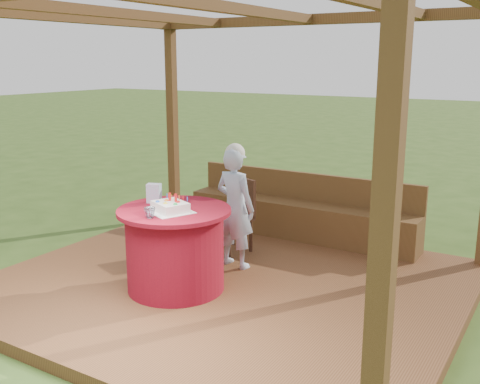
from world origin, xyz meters
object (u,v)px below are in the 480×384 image
bench (300,216)px  drinking_glass (150,213)px  chair (236,212)px  gift_bag (154,193)px  birthday_cake (170,207)px  table (175,249)px  elderly_woman (235,206)px

bench → drinking_glass: size_ratio=28.92×
chair → gift_bag: (-0.21, -1.21, 0.44)m
gift_bag → birthday_cake: bearing=-49.0°
birthday_cake → table: bearing=110.5°
gift_bag → drinking_glass: size_ratio=1.84×
elderly_woman → birthday_cake: elderly_woman is taller
bench → drinking_glass: bearing=-97.2°
bench → chair: size_ratio=3.51×
chair → gift_bag: size_ratio=4.47×
chair → birthday_cake: 1.47m
bench → birthday_cake: (-0.28, -2.25, 0.60)m
chair → elderly_woman: elderly_woman is taller
gift_bag → bench: bearing=52.7°
elderly_woman → drinking_glass: 1.22m
table → gift_bag: gift_bag is taller
bench → birthday_cake: 2.35m
chair → gift_bag: bearing=-99.8°
table → elderly_woman: size_ratio=0.81×
chair → elderly_woman: size_ratio=0.63×
drinking_glass → table: bearing=90.9°
bench → chair: bearing=-116.9°
table → drinking_glass: 0.57m
birthday_cake → chair: bearing=96.0°
elderly_woman → drinking_glass: elderly_woman is taller
table → chair: bearing=94.7°
elderly_woman → birthday_cake: size_ratio=2.84×
chair → birthday_cake: size_ratio=1.80×
table → drinking_glass: drinking_glass is taller
bench → gift_bag: size_ratio=15.69×
bench → birthday_cake: size_ratio=6.32×
drinking_glass → birthday_cake: bearing=82.1°
gift_bag → elderly_woman: bearing=37.5°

